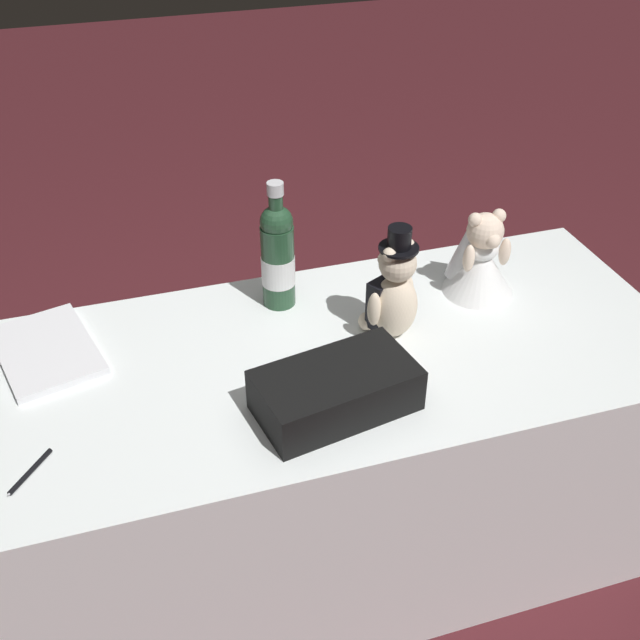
{
  "coord_description": "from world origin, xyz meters",
  "views": [
    {
      "loc": [
        0.41,
        1.34,
        1.82
      ],
      "look_at": [
        0.0,
        0.0,
        0.8
      ],
      "focal_mm": 42.67,
      "sensor_mm": 36.0,
      "label": 1
    }
  ],
  "objects_px": {
    "teddy_bear_groom": "(393,293)",
    "signing_pen": "(29,473)",
    "guestbook": "(46,350)",
    "teddy_bear_bride": "(478,256)",
    "gift_case_black": "(336,390)",
    "champagne_bottle": "(278,255)"
  },
  "relations": [
    {
      "from": "teddy_bear_groom",
      "to": "signing_pen",
      "type": "height_order",
      "value": "teddy_bear_groom"
    },
    {
      "from": "teddy_bear_groom",
      "to": "guestbook",
      "type": "relative_size",
      "value": 0.97
    },
    {
      "from": "teddy_bear_bride",
      "to": "signing_pen",
      "type": "distance_m",
      "value": 1.19
    },
    {
      "from": "signing_pen",
      "to": "gift_case_black",
      "type": "xyz_separation_m",
      "value": [
        -0.63,
        -0.01,
        0.05
      ]
    },
    {
      "from": "champagne_bottle",
      "to": "signing_pen",
      "type": "distance_m",
      "value": 0.77
    },
    {
      "from": "teddy_bear_groom",
      "to": "champagne_bottle",
      "type": "bearing_deg",
      "value": -42.4
    },
    {
      "from": "champagne_bottle",
      "to": "guestbook",
      "type": "relative_size",
      "value": 1.12
    },
    {
      "from": "teddy_bear_bride",
      "to": "signing_pen",
      "type": "xyz_separation_m",
      "value": [
        1.13,
        0.35,
        -0.09
      ]
    },
    {
      "from": "teddy_bear_groom",
      "to": "guestbook",
      "type": "bearing_deg",
      "value": -11.27
    },
    {
      "from": "teddy_bear_bride",
      "to": "gift_case_black",
      "type": "height_order",
      "value": "teddy_bear_bride"
    },
    {
      "from": "guestbook",
      "to": "teddy_bear_groom",
      "type": "bearing_deg",
      "value": 154.25
    },
    {
      "from": "gift_case_black",
      "to": "teddy_bear_bride",
      "type": "bearing_deg",
      "value": -145.63
    },
    {
      "from": "signing_pen",
      "to": "guestbook",
      "type": "xyz_separation_m",
      "value": [
        -0.04,
        -0.39,
        0.0
      ]
    },
    {
      "from": "teddy_bear_groom",
      "to": "gift_case_black",
      "type": "distance_m",
      "value": 0.31
    },
    {
      "from": "signing_pen",
      "to": "guestbook",
      "type": "relative_size",
      "value": 0.36
    },
    {
      "from": "signing_pen",
      "to": "guestbook",
      "type": "bearing_deg",
      "value": -95.88
    },
    {
      "from": "teddy_bear_groom",
      "to": "gift_case_black",
      "type": "bearing_deg",
      "value": 45.89
    },
    {
      "from": "signing_pen",
      "to": "gift_case_black",
      "type": "height_order",
      "value": "gift_case_black"
    },
    {
      "from": "champagne_bottle",
      "to": "guestbook",
      "type": "distance_m",
      "value": 0.6
    },
    {
      "from": "teddy_bear_groom",
      "to": "teddy_bear_bride",
      "type": "distance_m",
      "value": 0.31
    },
    {
      "from": "teddy_bear_bride",
      "to": "signing_pen",
      "type": "bearing_deg",
      "value": 17.11
    },
    {
      "from": "teddy_bear_groom",
      "to": "signing_pen",
      "type": "bearing_deg",
      "value": 14.99
    }
  ]
}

